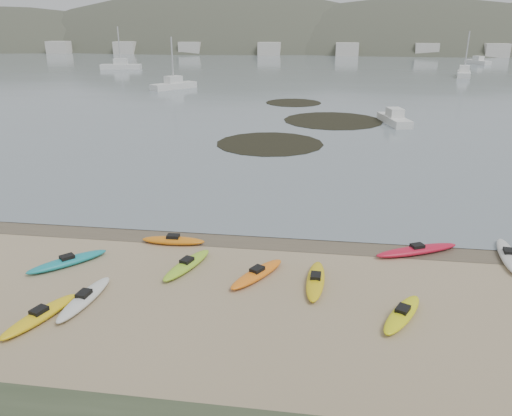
# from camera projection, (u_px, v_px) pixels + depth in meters

# --- Properties ---
(ground) EXTENTS (600.00, 600.00, 0.00)m
(ground) POSITION_uv_depth(u_px,v_px,m) (256.00, 237.00, 24.08)
(ground) COLOR tan
(ground) RESTS_ON ground
(wet_sand) EXTENTS (60.00, 60.00, 0.00)m
(wet_sand) POSITION_uv_depth(u_px,v_px,m) (255.00, 239.00, 23.80)
(wet_sand) COLOR brown
(wet_sand) RESTS_ON ground
(water) EXTENTS (1200.00, 1200.00, 0.00)m
(water) POSITION_uv_depth(u_px,v_px,m) (326.00, 40.00, 302.47)
(water) COLOR slate
(water) RESTS_ON ground
(kayaks) EXTENTS (22.37, 10.90, 0.34)m
(kayaks) POSITION_uv_depth(u_px,v_px,m) (229.00, 274.00, 20.14)
(kayaks) COLOR #9AD32A
(kayaks) RESTS_ON ground
(kelp_mats) EXTENTS (15.13, 31.78, 0.04)m
(kelp_mats) POSITION_uv_depth(u_px,v_px,m) (305.00, 123.00, 51.72)
(kelp_mats) COLOR black
(kelp_mats) RESTS_ON water
(moored_boats) EXTENTS (90.46, 92.24, 1.24)m
(moored_boats) POSITION_uv_depth(u_px,v_px,m) (304.00, 73.00, 98.28)
(moored_boats) COLOR silver
(moored_boats) RESTS_ON ground
(far_hills) EXTENTS (550.00, 135.00, 80.00)m
(far_hills) POSITION_uv_depth(u_px,v_px,m) (418.00, 90.00, 204.36)
(far_hills) COLOR #384235
(far_hills) RESTS_ON ground
(far_town) EXTENTS (199.00, 5.00, 4.00)m
(far_town) POSITION_uv_depth(u_px,v_px,m) (340.00, 49.00, 157.14)
(far_town) COLOR beige
(far_town) RESTS_ON ground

